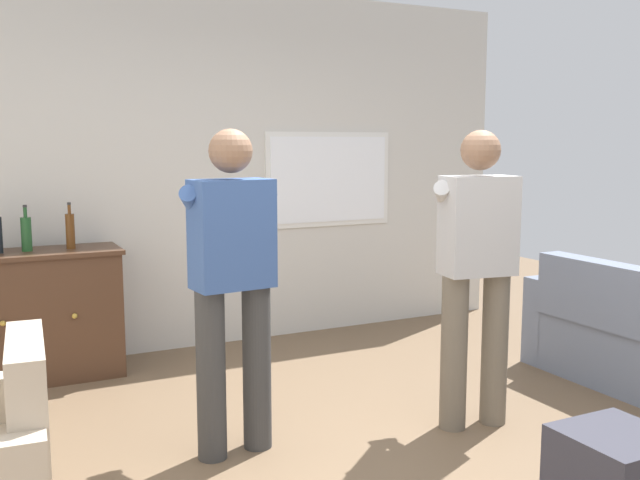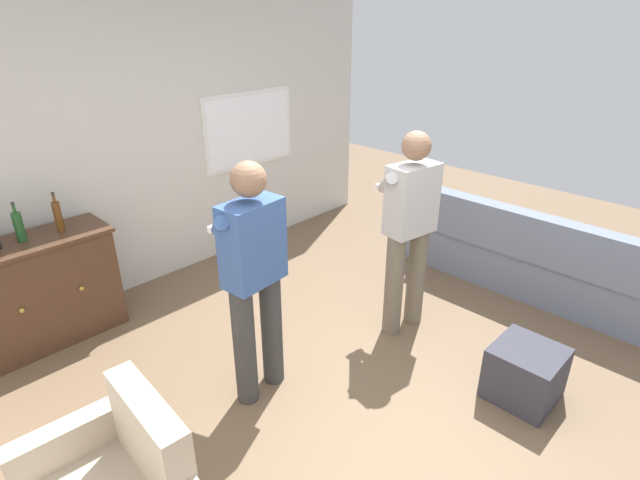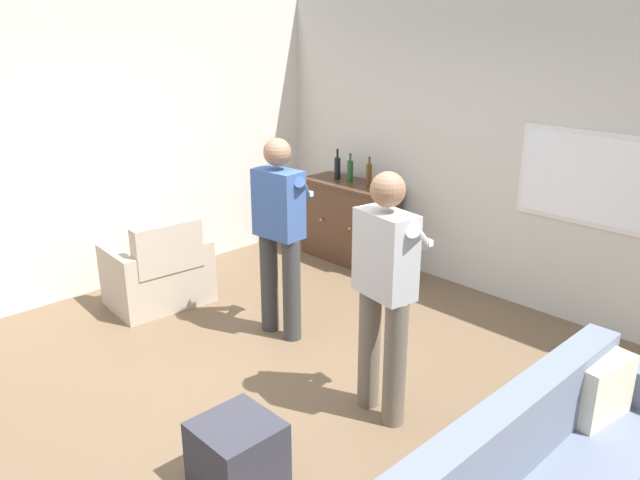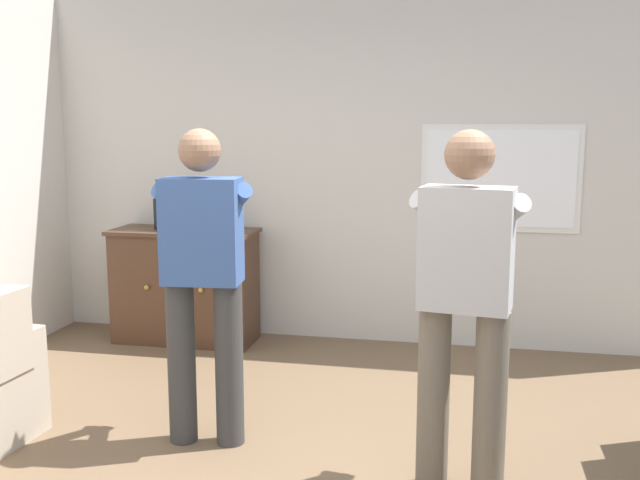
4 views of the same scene
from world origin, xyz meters
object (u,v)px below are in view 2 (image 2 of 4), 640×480
Objects in this scene: couch at (529,259)px; person_standing_left at (253,273)px; bottle_wine_green at (19,226)px; person_standing_right at (409,225)px; bottle_spirits_clear at (58,216)px; ottoman at (525,373)px; sideboard_cabinet at (42,291)px.

person_standing_left is (-2.66, 0.77, 0.61)m from couch.
person_standing_right is (2.18, -1.97, -0.07)m from bottle_wine_green.
bottle_spirits_clear reaches higher than ottoman.
sideboard_cabinet is at bearing -31.84° from bottle_wine_green.
person_standing_left is at bearing -63.88° from bottle_wine_green.
ottoman is at bearing -59.99° from bottle_spirits_clear.
sideboard_cabinet is 1.93m from person_standing_left.
bottle_wine_green is (-3.49, 2.48, 0.68)m from couch.
sideboard_cabinet is 2.95m from person_standing_right.
person_standing_right reaches higher than ottoman.
person_standing_right is (0.12, 1.12, 0.74)m from ottoman.
bottle_wine_green is (-0.03, 0.02, 0.56)m from sideboard_cabinet.
couch is 4.34m from bottle_wine_green.
sideboard_cabinet is (-3.46, 2.46, 0.12)m from couch.
sideboard_cabinet reaches higher than ottoman.
bottle_spirits_clear is 0.72× the size of ottoman.
person_standing_right reaches higher than sideboard_cabinet.
ottoman is at bearing -56.56° from sideboard_cabinet.
bottle_wine_green is 0.19× the size of person_standing_left.
bottle_wine_green reaches higher than ottoman.
sideboard_cabinet is 3.55× the size of bottle_spirits_clear.
bottle_wine_green is 0.19× the size of person_standing_right.
person_standing_left is at bearing 131.47° from ottoman.
bottle_wine_green is 0.28m from bottle_spirits_clear.
bottle_spirits_clear is 3.66m from ottoman.
bottle_wine_green is 2.95m from person_standing_right.
couch is 1.54× the size of person_standing_left.
bottle_wine_green is 1.91m from person_standing_left.
person_standing_right reaches higher than couch.
ottoman is at bearing -56.32° from bottle_wine_green.
person_standing_left is (0.81, -1.69, 0.49)m from sideboard_cabinet.
ottoman is at bearing -96.25° from person_standing_right.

